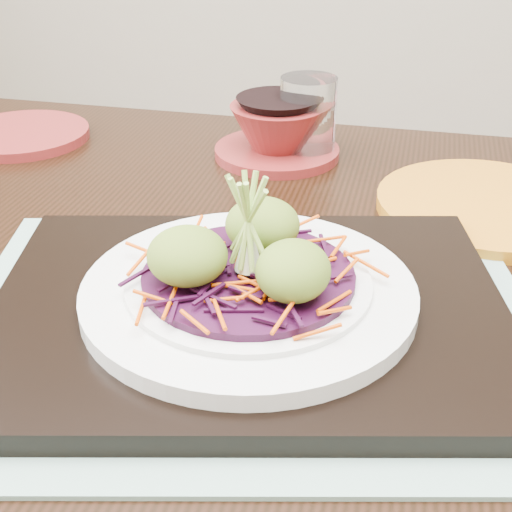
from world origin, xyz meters
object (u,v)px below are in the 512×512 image
(white_plate, at_px, (249,291))
(yellow_plate, at_px, (487,206))
(terracotta_side_plate, at_px, (22,135))
(terracotta_bowl_set, at_px, (277,134))
(water_glass, at_px, (308,118))
(serving_tray, at_px, (249,310))
(dining_table, at_px, (251,367))

(white_plate, height_order, yellow_plate, white_plate)
(terracotta_side_plate, bearing_deg, yellow_plate, -6.03)
(terracotta_bowl_set, bearing_deg, yellow_plate, -20.54)
(white_plate, relative_size, water_glass, 2.67)
(serving_tray, relative_size, white_plate, 1.54)
(dining_table, relative_size, yellow_plate, 5.72)
(yellow_plate, bearing_deg, serving_tray, -124.59)
(terracotta_side_plate, xyz_separation_m, water_glass, (0.35, 0.04, 0.04))
(white_plate, distance_m, water_glass, 0.35)
(serving_tray, xyz_separation_m, terracotta_bowl_set, (-0.06, 0.34, 0.02))
(terracotta_side_plate, distance_m, terracotta_bowl_set, 0.32)
(white_plate, height_order, terracotta_bowl_set, terracotta_bowl_set)
(water_glass, bearing_deg, white_plate, -84.90)
(serving_tray, distance_m, terracotta_side_plate, 0.49)
(terracotta_bowl_set, height_order, yellow_plate, terracotta_bowl_set)
(terracotta_side_plate, relative_size, water_glass, 1.79)
(terracotta_side_plate, height_order, water_glass, water_glass)
(white_plate, height_order, water_glass, water_glass)
(white_plate, xyz_separation_m, terracotta_side_plate, (-0.38, 0.31, -0.02))
(water_glass, bearing_deg, yellow_plate, -26.31)
(dining_table, xyz_separation_m, water_glass, (-0.01, 0.28, 0.15))
(terracotta_side_plate, bearing_deg, water_glass, 6.79)
(serving_tray, distance_m, white_plate, 0.02)
(dining_table, distance_m, terracotta_bowl_set, 0.30)
(serving_tray, bearing_deg, white_plate, -58.73)
(dining_table, height_order, terracotta_bowl_set, terracotta_bowl_set)
(white_plate, xyz_separation_m, terracotta_bowl_set, (-0.06, 0.34, -0.00))
(terracotta_bowl_set, bearing_deg, dining_table, -80.43)
(dining_table, bearing_deg, white_plate, -77.10)
(terracotta_bowl_set, bearing_deg, white_plate, -79.25)
(terracotta_side_plate, xyz_separation_m, terracotta_bowl_set, (0.32, 0.03, 0.02))
(dining_table, bearing_deg, yellow_plate, 40.97)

